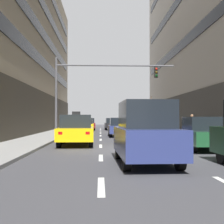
# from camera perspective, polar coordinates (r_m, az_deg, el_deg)

# --- Properties ---
(ground_plane) EXTENTS (120.00, 120.00, 0.00)m
(ground_plane) POSITION_cam_1_polar(r_m,az_deg,el_deg) (15.13, 3.63, -7.06)
(ground_plane) COLOR #424247
(sidewalk_left) EXTENTS (2.94, 80.00, 0.14)m
(sidewalk_left) POSITION_cam_1_polar(r_m,az_deg,el_deg) (15.70, -18.81, -6.53)
(sidewalk_left) COLOR gray
(sidewalk_left) RESTS_ON ground
(lane_stripe_l1_s2) EXTENTS (0.16, 2.00, 0.01)m
(lane_stripe_l1_s2) POSITION_cam_1_polar(r_m,az_deg,el_deg) (7.15, -2.04, -13.68)
(lane_stripe_l1_s2) COLOR silver
(lane_stripe_l1_s2) RESTS_ON ground
(lane_stripe_l1_s3) EXTENTS (0.16, 2.00, 0.01)m
(lane_stripe_l1_s3) POSITION_cam_1_polar(r_m,az_deg,el_deg) (12.08, -2.10, -8.54)
(lane_stripe_l1_s3) COLOR silver
(lane_stripe_l1_s3) RESTS_ON ground
(lane_stripe_l1_s4) EXTENTS (0.16, 2.00, 0.01)m
(lane_stripe_l1_s4) POSITION_cam_1_polar(r_m,az_deg,el_deg) (17.05, -2.13, -6.38)
(lane_stripe_l1_s4) COLOR silver
(lane_stripe_l1_s4) RESTS_ON ground
(lane_stripe_l1_s5) EXTENTS (0.16, 2.00, 0.01)m
(lane_stripe_l1_s5) POSITION_cam_1_polar(r_m,az_deg,el_deg) (22.03, -2.14, -5.20)
(lane_stripe_l1_s5) COLOR silver
(lane_stripe_l1_s5) RESTS_ON ground
(lane_stripe_l1_s6) EXTENTS (0.16, 2.00, 0.01)m
(lane_stripe_l1_s6) POSITION_cam_1_polar(r_m,az_deg,el_deg) (27.02, -2.15, -4.46)
(lane_stripe_l1_s6) COLOR silver
(lane_stripe_l1_s6) RESTS_ON ground
(lane_stripe_l1_s7) EXTENTS (0.16, 2.00, 0.01)m
(lane_stripe_l1_s7) POSITION_cam_1_polar(r_m,az_deg,el_deg) (32.01, -2.16, -3.94)
(lane_stripe_l1_s7) COLOR silver
(lane_stripe_l1_s7) RESTS_ON ground
(lane_stripe_l1_s8) EXTENTS (0.16, 2.00, 0.01)m
(lane_stripe_l1_s8) POSITION_cam_1_polar(r_m,az_deg,el_deg) (37.01, -2.17, -3.57)
(lane_stripe_l1_s8) COLOR silver
(lane_stripe_l1_s8) RESTS_ON ground
(lane_stripe_l1_s9) EXTENTS (0.16, 2.00, 0.01)m
(lane_stripe_l1_s9) POSITION_cam_1_polar(r_m,az_deg,el_deg) (42.01, -2.17, -3.28)
(lane_stripe_l1_s9) COLOR silver
(lane_stripe_l1_s9) RESTS_ON ground
(lane_stripe_l1_s10) EXTENTS (0.16, 2.00, 0.01)m
(lane_stripe_l1_s10) POSITION_cam_1_polar(r_m,az_deg,el_deg) (47.00, -2.17, -3.06)
(lane_stripe_l1_s10) COLOR silver
(lane_stripe_l1_s10) RESTS_ON ground
(lane_stripe_l2_s3) EXTENTS (0.16, 2.00, 0.01)m
(lane_stripe_l2_s3) POSITION_cam_1_polar(r_m,az_deg,el_deg) (12.45, 12.04, -8.29)
(lane_stripe_l2_s3) COLOR silver
(lane_stripe_l2_s3) RESTS_ON ground
(lane_stripe_l2_s4) EXTENTS (0.16, 2.00, 0.01)m
(lane_stripe_l2_s4) POSITION_cam_1_polar(r_m,az_deg,el_deg) (17.31, 7.94, -6.29)
(lane_stripe_l2_s4) COLOR silver
(lane_stripe_l2_s4) RESTS_ON ground
(lane_stripe_l2_s5) EXTENTS (0.16, 2.00, 0.01)m
(lane_stripe_l2_s5) POSITION_cam_1_polar(r_m,az_deg,el_deg) (22.24, 5.67, -5.16)
(lane_stripe_l2_s5) COLOR silver
(lane_stripe_l2_s5) RESTS_ON ground
(lane_stripe_l2_s6) EXTENTS (0.16, 2.00, 0.01)m
(lane_stripe_l2_s6) POSITION_cam_1_polar(r_m,az_deg,el_deg) (27.19, 4.22, -4.43)
(lane_stripe_l2_s6) COLOR silver
(lane_stripe_l2_s6) RESTS_ON ground
(lane_stripe_l2_s7) EXTENTS (0.16, 2.00, 0.01)m
(lane_stripe_l2_s7) POSITION_cam_1_polar(r_m,az_deg,el_deg) (32.16, 3.22, -3.93)
(lane_stripe_l2_s7) COLOR silver
(lane_stripe_l2_s7) RESTS_ON ground
(lane_stripe_l2_s8) EXTENTS (0.16, 2.00, 0.01)m
(lane_stripe_l2_s8) POSITION_cam_1_polar(r_m,az_deg,el_deg) (37.13, 2.49, -3.56)
(lane_stripe_l2_s8) COLOR silver
(lane_stripe_l2_s8) RESTS_ON ground
(lane_stripe_l2_s9) EXTENTS (0.16, 2.00, 0.01)m
(lane_stripe_l2_s9) POSITION_cam_1_polar(r_m,az_deg,el_deg) (42.11, 1.94, -3.28)
(lane_stripe_l2_s9) COLOR silver
(lane_stripe_l2_s9) RESTS_ON ground
(lane_stripe_l2_s10) EXTENTS (0.16, 2.00, 0.01)m
(lane_stripe_l2_s10) POSITION_cam_1_polar(r_m,az_deg,el_deg) (47.10, 1.50, -3.06)
(lane_stripe_l2_s10) COLOR silver
(lane_stripe_l2_s10) RESTS_ON ground
(car_driving_0) EXTENTS (1.80, 4.26, 1.59)m
(car_driving_0) POSITION_cam_1_polar(r_m,az_deg,el_deg) (25.81, 1.35, -2.88)
(car_driving_0) COLOR black
(car_driving_0) RESTS_ON ground
(car_driving_1) EXTENTS (1.96, 4.44, 2.12)m
(car_driving_1) POSITION_cam_1_polar(r_m,az_deg,el_deg) (10.40, 6.27, -3.90)
(car_driving_1) COLOR black
(car_driving_1) RESTS_ON ground
(car_driving_2) EXTENTS (1.86, 4.25, 1.58)m
(car_driving_2) POSITION_cam_1_polar(r_m,az_deg,el_deg) (40.54, -0.06, -2.27)
(car_driving_2) COLOR black
(car_driving_2) RESTS_ON ground
(car_driving_3) EXTENTS (1.91, 4.25, 1.57)m
(car_driving_3) POSITION_cam_1_polar(r_m,az_deg,el_deg) (40.15, -4.45, -2.28)
(car_driving_3) COLOR black
(car_driving_3) RESTS_ON ground
(taxi_driving_4) EXTENTS (1.80, 4.23, 1.75)m
(taxi_driving_4) POSITION_cam_1_polar(r_m,az_deg,el_deg) (34.08, -4.93, -2.47)
(taxi_driving_4) COLOR black
(taxi_driving_4) RESTS_ON ground
(taxi_driving_5) EXTENTS (2.08, 4.70, 1.93)m
(taxi_driving_5) POSITION_cam_1_polar(r_m,az_deg,el_deg) (17.62, -6.70, -3.41)
(taxi_driving_5) COLOR black
(taxi_driving_5) RESTS_ON ground
(car_parked_1) EXTENTS (1.89, 4.36, 1.62)m
(car_parked_1) POSITION_cam_1_polar(r_m,az_deg,el_deg) (15.63, 16.46, -3.89)
(car_parked_1) COLOR black
(car_parked_1) RESTS_ON ground
(traffic_signal_0) EXTENTS (9.18, 0.35, 6.11)m
(traffic_signal_0) POSITION_cam_1_polar(r_m,az_deg,el_deg) (23.62, -3.48, 5.60)
(traffic_signal_0) COLOR #4C4C51
(traffic_signal_0) RESTS_ON sidewalk_left
(street_tree_0) EXTENTS (1.34, 1.14, 4.47)m
(street_tree_0) POSITION_cam_1_polar(r_m,az_deg,el_deg) (41.19, 7.85, -0.24)
(street_tree_0) COLOR #4C3823
(street_tree_0) RESTS_ON sidewalk_right
(pedestrian_0) EXTENTS (0.48, 0.34, 1.72)m
(pedestrian_0) POSITION_cam_1_polar(r_m,az_deg,el_deg) (24.01, 14.75, -2.12)
(pedestrian_0) COLOR #383D59
(pedestrian_0) RESTS_ON sidewalk_right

